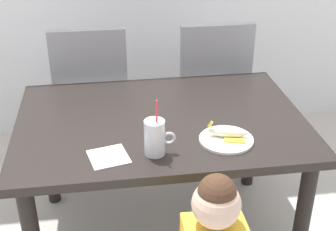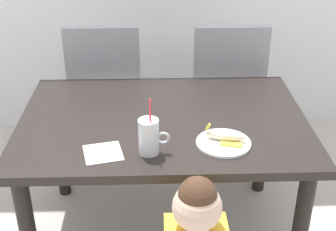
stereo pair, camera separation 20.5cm
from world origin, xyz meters
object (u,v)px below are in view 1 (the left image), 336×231
object	(u,v)px
dining_chair_left	(92,91)
milk_cup	(155,139)
dining_chair_right	(211,85)
peeled_banana	(228,133)
dining_table	(161,136)
snack_plate	(226,140)
paper_napkin	(109,157)

from	to	relation	value
dining_chair_left	milk_cup	bearing A→B (deg)	105.06
dining_chair_right	peeled_banana	bearing A→B (deg)	81.26
dining_table	dining_chair_right	distance (m)	0.78
dining_table	snack_plate	bearing A→B (deg)	-44.46
dining_table	snack_plate	world-z (taller)	snack_plate
dining_chair_left	snack_plate	world-z (taller)	dining_chair_left
dining_chair_left	snack_plate	xyz separation A→B (m)	(0.57, -0.93, 0.16)
dining_chair_right	milk_cup	bearing A→B (deg)	64.60
peeled_banana	dining_chair_right	bearing A→B (deg)	81.26
dining_table	milk_cup	world-z (taller)	milk_cup
paper_napkin	dining_chair_right	bearing A→B (deg)	56.21
dining_table	dining_chair_right	world-z (taller)	dining_chair_right
dining_chair_left	milk_cup	world-z (taller)	dining_chair_left
dining_chair_left	dining_chair_right	size ratio (longest dim) A/B	1.00
dining_table	paper_napkin	bearing A→B (deg)	-130.26
dining_chair_right	snack_plate	world-z (taller)	dining_chair_right
dining_chair_left	peeled_banana	xyz separation A→B (m)	(0.58, -0.91, 0.19)
dining_table	dining_chair_left	distance (m)	0.76
dining_chair_right	paper_napkin	xyz separation A→B (m)	(-0.65, -0.97, 0.16)
dining_table	milk_cup	xyz separation A→B (m)	(-0.06, -0.30, 0.16)
dining_table	snack_plate	distance (m)	0.36
dining_table	snack_plate	xyz separation A→B (m)	(0.25, -0.24, 0.10)
dining_chair_left	paper_napkin	world-z (taller)	dining_chair_left
dining_table	peeled_banana	size ratio (longest dim) A/B	7.53
dining_chair_left	paper_napkin	xyz separation A→B (m)	(0.08, -0.98, 0.16)
snack_plate	paper_napkin	xyz separation A→B (m)	(-0.50, -0.05, -0.00)
dining_chair_right	milk_cup	xyz separation A→B (m)	(-0.46, -0.97, 0.23)
dining_table	dining_chair_right	bearing A→B (deg)	59.43
snack_plate	milk_cup	bearing A→B (deg)	-170.19
peeled_banana	snack_plate	bearing A→B (deg)	-128.45
peeled_banana	milk_cup	bearing A→B (deg)	-168.08
milk_cup	snack_plate	distance (m)	0.32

